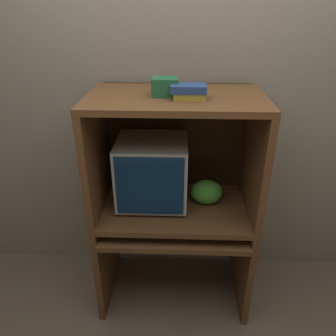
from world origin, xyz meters
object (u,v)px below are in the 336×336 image
Objects in this scene: mouse at (197,227)px; storage_box at (165,87)px; snack_bag at (207,192)px; keyboard at (155,226)px; book_stack at (189,92)px; crt_monitor at (152,171)px.

mouse is 0.89m from storage_box.
snack_bag is (0.06, 0.15, 0.17)m from mouse.
snack_bag reaches higher than keyboard.
snack_bag is 1.07× the size of book_stack.
book_stack is at bearing 10.87° from keyboard.
crt_monitor is 6.81× the size of mouse.
snack_bag reaches higher than mouse.
book_stack reaches higher than crt_monitor.
keyboard is at bearing -155.67° from snack_bag.
keyboard is 2.07× the size of snack_bag.
snack_bag is at bearing 24.33° from keyboard.
crt_monitor is 0.59m from book_stack.
storage_box reaches higher than crt_monitor.
book_stack is (0.19, 0.04, 0.85)m from keyboard.
mouse is 0.23m from snack_bag.
book_stack is (0.21, -0.12, 0.54)m from crt_monitor.
storage_box is at bearing -34.27° from crt_monitor.
storage_box is (-0.13, 0.06, 0.01)m from book_stack.
keyboard is (0.02, -0.15, -0.31)m from crt_monitor.
storage_box reaches higher than book_stack.
book_stack is at bearing -141.03° from snack_bag.
snack_bag is at bearing -1.18° from crt_monitor.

